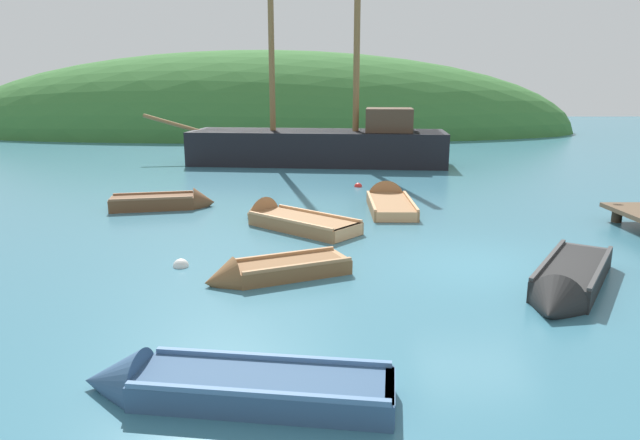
% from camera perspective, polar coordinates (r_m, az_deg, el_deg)
% --- Properties ---
extents(ground_plane, '(120.00, 120.00, 0.00)m').
position_cam_1_polar(ground_plane, '(12.51, 16.00, -4.58)').
color(ground_plane, teal).
extents(shore_hill, '(50.97, 18.02, 13.14)m').
position_cam_1_polar(shore_hill, '(47.02, -5.74, 8.83)').
color(shore_hill, '#387033').
rests_on(shore_hill, ground).
extents(sailing_ship, '(15.17, 5.07, 12.80)m').
position_cam_1_polar(sailing_ship, '(27.87, 0.11, 7.03)').
color(sailing_ship, black).
rests_on(sailing_ship, ground).
extents(rowboat_center, '(3.65, 3.45, 1.19)m').
position_cam_1_polar(rowboat_center, '(15.51, -3.50, -0.18)').
color(rowboat_center, '#9E7047').
rests_on(rowboat_center, ground).
extents(rowboat_portside, '(3.07, 1.98, 0.88)m').
position_cam_1_polar(rowboat_portside, '(11.33, -5.14, -5.48)').
color(rowboat_portside, brown).
rests_on(rowboat_portside, ground).
extents(rowboat_outer_left, '(2.99, 3.76, 0.97)m').
position_cam_1_polar(rowboat_outer_left, '(11.55, 23.94, -5.98)').
color(rowboat_outer_left, black).
rests_on(rowboat_outer_left, ground).
extents(rowboat_near_dock, '(1.38, 3.78, 1.22)m').
position_cam_1_polar(rowboat_near_dock, '(18.09, 6.97, 1.68)').
color(rowboat_near_dock, '#9E7047').
rests_on(rowboat_near_dock, ground).
extents(rowboat_outer_right, '(3.31, 1.58, 0.98)m').
position_cam_1_polar(rowboat_outer_right, '(18.36, -15.20, 1.61)').
color(rowboat_outer_right, brown).
rests_on(rowboat_outer_right, ground).
extents(rowboat_far, '(4.02, 1.51, 0.92)m').
position_cam_1_polar(rowboat_far, '(7.35, -10.31, -16.60)').
color(rowboat_far, '#335175').
rests_on(rowboat_far, ground).
extents(buoy_white, '(0.34, 0.34, 0.34)m').
position_cam_1_polar(buoy_white, '(12.39, -13.97, -4.61)').
color(buoy_white, white).
rests_on(buoy_white, ground).
extents(buoy_red, '(0.31, 0.31, 0.31)m').
position_cam_1_polar(buoy_red, '(21.54, 3.91, 3.39)').
color(buoy_red, red).
rests_on(buoy_red, ground).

